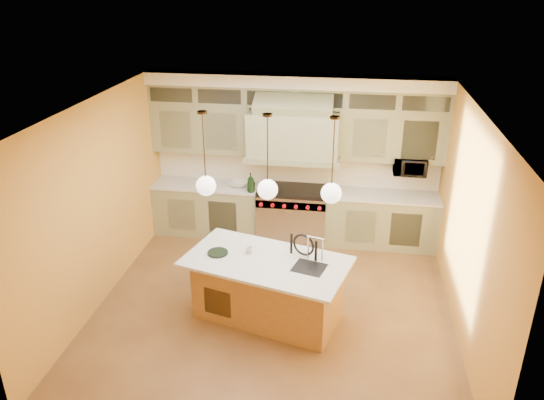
% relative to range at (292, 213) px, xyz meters
% --- Properties ---
extents(floor, '(5.00, 5.00, 0.00)m').
position_rel_range_xyz_m(floor, '(0.00, -2.14, -0.49)').
color(floor, brown).
rests_on(floor, ground).
extents(ceiling, '(5.00, 5.00, 0.00)m').
position_rel_range_xyz_m(ceiling, '(0.00, -2.14, 2.41)').
color(ceiling, white).
rests_on(ceiling, wall_back).
extents(wall_back, '(5.00, 0.00, 5.00)m').
position_rel_range_xyz_m(wall_back, '(0.00, 0.36, 0.96)').
color(wall_back, gold).
rests_on(wall_back, ground).
extents(wall_front, '(5.00, 0.00, 5.00)m').
position_rel_range_xyz_m(wall_front, '(0.00, -4.64, 0.96)').
color(wall_front, gold).
rests_on(wall_front, ground).
extents(wall_left, '(0.00, 5.00, 5.00)m').
position_rel_range_xyz_m(wall_left, '(-2.50, -2.14, 0.96)').
color(wall_left, gold).
rests_on(wall_left, ground).
extents(wall_right, '(0.00, 5.00, 5.00)m').
position_rel_range_xyz_m(wall_right, '(2.50, -2.14, 0.96)').
color(wall_right, gold).
rests_on(wall_right, ground).
extents(back_cabinetry, '(5.00, 0.77, 2.90)m').
position_rel_range_xyz_m(back_cabinetry, '(0.00, 0.09, 0.94)').
color(back_cabinetry, gray).
rests_on(back_cabinetry, floor).
extents(range, '(1.20, 0.74, 0.96)m').
position_rel_range_xyz_m(range, '(0.00, 0.00, 0.00)').
color(range, silver).
rests_on(range, floor).
extents(kitchen_island, '(2.37, 1.67, 1.35)m').
position_rel_range_xyz_m(kitchen_island, '(-0.04, -2.40, -0.01)').
color(kitchen_island, olive).
rests_on(kitchen_island, floor).
extents(counter_stool, '(0.58, 0.58, 1.26)m').
position_rel_range_xyz_m(counter_stool, '(0.35, -2.41, 0.24)').
color(counter_stool, black).
rests_on(counter_stool, floor).
extents(microwave, '(0.54, 0.37, 0.30)m').
position_rel_range_xyz_m(microwave, '(1.95, 0.11, 0.96)').
color(microwave, black).
rests_on(microwave, back_cabinetry).
extents(oil_bottle_a, '(0.15, 0.15, 0.34)m').
position_rel_range_xyz_m(oil_bottle_a, '(-0.70, -0.21, 0.62)').
color(oil_bottle_a, black).
rests_on(oil_bottle_a, back_cabinetry).
extents(oil_bottle_b, '(0.10, 0.10, 0.22)m').
position_rel_range_xyz_m(oil_bottle_b, '(-0.70, -0.14, 0.56)').
color(oil_bottle_b, black).
rests_on(oil_bottle_b, back_cabinetry).
extents(fruit_bowl, '(0.34, 0.34, 0.08)m').
position_rel_range_xyz_m(fruit_bowl, '(-0.97, 0.01, 0.49)').
color(fruit_bowl, silver).
rests_on(fruit_bowl, back_cabinetry).
extents(cup, '(0.11, 0.11, 0.09)m').
position_rel_range_xyz_m(cup, '(-0.32, -2.29, 0.48)').
color(cup, silver).
rests_on(cup, kitchen_island).
extents(pendant_left, '(0.26, 0.26, 1.11)m').
position_rel_range_xyz_m(pendant_left, '(-0.85, -2.39, 1.46)').
color(pendant_left, '#2D2319').
rests_on(pendant_left, ceiling).
extents(pendant_center, '(0.26, 0.26, 1.11)m').
position_rel_range_xyz_m(pendant_center, '(-0.05, -2.39, 1.46)').
color(pendant_center, '#2D2319').
rests_on(pendant_center, ceiling).
extents(pendant_right, '(0.26, 0.26, 1.11)m').
position_rel_range_xyz_m(pendant_right, '(0.75, -2.39, 1.46)').
color(pendant_right, '#2D2319').
rests_on(pendant_right, ceiling).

